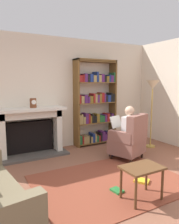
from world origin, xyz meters
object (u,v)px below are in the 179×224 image
Objects in this scene: fireplace at (30,130)px; bookshelf at (96,104)px; mantel_clock at (33,103)px; side_table at (142,172)px; armchair_reading at (130,140)px; floor_lamp at (152,91)px; seated_reader at (125,130)px.

fireplace is 1.78m from bookshelf.
mantel_clock is 2.78m from side_table.
armchair_reading is at bearing -35.12° from mantel_clock.
bookshelf is 1.31× the size of floor_lamp.
mantel_clock is 0.12× the size of floor_lamp.
side_table is at bearing -71.95° from mantel_clock.
mantel_clock is 0.09× the size of bookshelf.
armchair_reading is 0.58× the size of floor_lamp.
seated_reader reaches higher than fireplace.
fireplace is 1.58× the size of armchair_reading.
bookshelf reaches higher than floor_lamp.
fireplace is at bearing 162.62° from floor_lamp.
seated_reader is (1.72, -1.19, 0.05)m from fireplace.
seated_reader is 0.68× the size of floor_lamp.
side_table is (-0.83, -2.67, -0.65)m from bookshelf.
bookshelf is 2.26× the size of armchair_reading.
mantel_clock is 0.21× the size of armchair_reading.
mantel_clock reaches higher than fireplace.
fireplace is 2.74× the size of side_table.
armchair_reading is 1.73× the size of side_table.
floor_lamp reaches higher than mantel_clock.
floor_lamp is (1.03, 0.43, 1.00)m from armchair_reading.
bookshelf reaches higher than fireplace.
floor_lamp is (1.91, 1.76, 1.02)m from side_table.
seated_reader is 2.04× the size of side_table.
floor_lamp is at bearing 42.64° from side_table.
fireplace is 0.70× the size of bookshelf.
floor_lamp reaches higher than side_table.
fireplace is at bearing 120.34° from mantel_clock.
side_table is (-0.84, -1.44, -0.22)m from seated_reader.
armchair_reading is (1.77, -1.30, -0.15)m from fireplace.
side_table is (0.83, -2.54, -0.78)m from mantel_clock.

